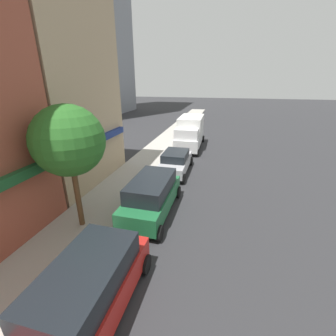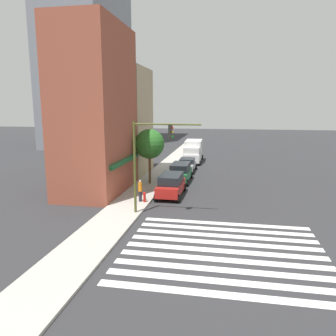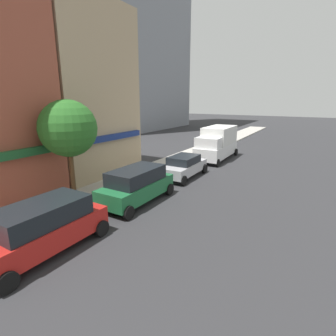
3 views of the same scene
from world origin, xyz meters
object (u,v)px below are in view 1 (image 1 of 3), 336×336
Objects in this scene: suv_red at (88,291)px; box_truck_white at (190,132)px; sedan_silver at (176,162)px; suv_green at (152,195)px; street_tree at (69,141)px.

suv_red is 0.75× the size of box_truck_white.
suv_green is at bearing 179.53° from sedan_silver.
sedan_silver is (5.66, -0.00, -0.19)m from suv_green.
box_truck_white is at bearing 0.34° from suv_red.
suv_green is at bearing 178.80° from box_truck_white.
sedan_silver is at bearing 178.80° from box_truck_white.
street_tree reaches higher than box_truck_white.
suv_red and suv_green have the same top height.
street_tree is at bearing 167.81° from box_truck_white.
sedan_silver is (11.32, -0.00, -0.19)m from suv_red.
box_truck_white is at bearing -10.99° from street_tree.
suv_red is at bearing -143.27° from street_tree.
box_truck_white is (12.51, -0.00, 0.56)m from suv_green.
suv_green is at bearing -55.75° from street_tree.
street_tree reaches higher than sedan_silver.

